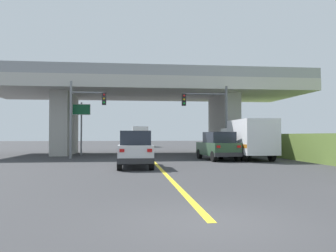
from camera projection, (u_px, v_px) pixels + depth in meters
ground at (146, 154)px, 33.54m from camera, size 160.00×160.00×0.00m
overpass_bridge at (146, 98)px, 33.69m from camera, size 29.41×10.88×7.58m
lane_divider_stripe at (160, 168)px, 18.98m from camera, size 0.20×23.99×0.01m
suv_lead at (135, 149)px, 19.49m from camera, size 1.87×4.75×2.02m
suv_crossing at (218, 146)px, 25.16m from camera, size 2.35×4.54×2.02m
box_truck at (248, 139)px, 25.89m from camera, size 2.33×6.74×2.90m
traffic_signal_nearside at (211, 111)px, 27.87m from camera, size 3.71×0.36×5.73m
traffic_signal_farside at (82, 111)px, 26.96m from camera, size 2.77×0.36×5.96m
highway_sign at (81, 116)px, 31.30m from camera, size 1.59×0.17×4.73m
semi_truck_distant at (140, 136)px, 55.17m from camera, size 2.33×6.46×3.13m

